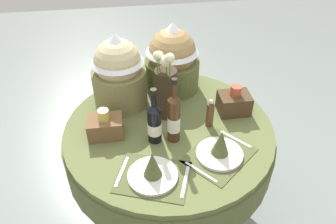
{
  "coord_description": "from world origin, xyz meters",
  "views": [
    {
      "loc": [
        -0.21,
        -1.39,
        1.97
      ],
      "look_at": [
        0.0,
        0.03,
        0.84
      ],
      "focal_mm": 35.08,
      "sensor_mm": 36.0,
      "label": 1
    }
  ],
  "objects_px": {
    "wine_bottle_left": "(174,118)",
    "woven_basket_side_right": "(234,102)",
    "place_setting_right": "(220,149)",
    "pepper_mill": "(210,114)",
    "woven_basket_side_left": "(105,126)",
    "dining_table": "(169,144)",
    "place_setting_left": "(153,170)",
    "flower_vase": "(166,89)",
    "gift_tub_back_centre": "(172,56)",
    "wine_bottle_centre": "(154,123)",
    "gift_tub_back_left": "(118,68)"
  },
  "relations": [
    {
      "from": "gift_tub_back_centre",
      "to": "woven_basket_side_left",
      "type": "relative_size",
      "value": 2.37
    },
    {
      "from": "place_setting_right",
      "to": "wine_bottle_centre",
      "type": "relative_size",
      "value": 1.3
    },
    {
      "from": "woven_basket_side_right",
      "to": "gift_tub_back_centre",
      "type": "bearing_deg",
      "value": 135.19
    },
    {
      "from": "wine_bottle_centre",
      "to": "gift_tub_back_left",
      "type": "relative_size",
      "value": 0.72
    },
    {
      "from": "place_setting_right",
      "to": "flower_vase",
      "type": "relative_size",
      "value": 0.97
    },
    {
      "from": "place_setting_right",
      "to": "woven_basket_side_right",
      "type": "bearing_deg",
      "value": 62.59
    },
    {
      "from": "pepper_mill",
      "to": "woven_basket_side_right",
      "type": "relative_size",
      "value": 0.99
    },
    {
      "from": "wine_bottle_left",
      "to": "place_setting_right",
      "type": "bearing_deg",
      "value": -36.46
    },
    {
      "from": "pepper_mill",
      "to": "woven_basket_side_left",
      "type": "height_order",
      "value": "pepper_mill"
    },
    {
      "from": "place_setting_right",
      "to": "pepper_mill",
      "type": "relative_size",
      "value": 2.39
    },
    {
      "from": "place_setting_right",
      "to": "gift_tub_back_left",
      "type": "bearing_deg",
      "value": 131.67
    },
    {
      "from": "wine_bottle_centre",
      "to": "pepper_mill",
      "type": "bearing_deg",
      "value": 13.4
    },
    {
      "from": "dining_table",
      "to": "place_setting_left",
      "type": "bearing_deg",
      "value": -110.0
    },
    {
      "from": "dining_table",
      "to": "woven_basket_side_right",
      "type": "xyz_separation_m",
      "value": [
        0.4,
        0.08,
        0.21
      ]
    },
    {
      "from": "place_setting_left",
      "to": "gift_tub_back_left",
      "type": "bearing_deg",
      "value": 101.22
    },
    {
      "from": "place_setting_left",
      "to": "woven_basket_side_right",
      "type": "bearing_deg",
      "value": 39.58
    },
    {
      "from": "wine_bottle_left",
      "to": "wine_bottle_centre",
      "type": "xyz_separation_m",
      "value": [
        -0.1,
        0.01,
        -0.02
      ]
    },
    {
      "from": "dining_table",
      "to": "pepper_mill",
      "type": "bearing_deg",
      "value": -5.95
    },
    {
      "from": "wine_bottle_left",
      "to": "gift_tub_back_centre",
      "type": "bearing_deg",
      "value": 82.03
    },
    {
      "from": "place_setting_right",
      "to": "pepper_mill",
      "type": "bearing_deg",
      "value": 88.52
    },
    {
      "from": "dining_table",
      "to": "pepper_mill",
      "type": "distance_m",
      "value": 0.32
    },
    {
      "from": "wine_bottle_centre",
      "to": "wine_bottle_left",
      "type": "bearing_deg",
      "value": -4.7
    },
    {
      "from": "place_setting_left",
      "to": "dining_table",
      "type": "bearing_deg",
      "value": 70.0
    },
    {
      "from": "wine_bottle_centre",
      "to": "place_setting_left",
      "type": "bearing_deg",
      "value": -98.85
    },
    {
      "from": "pepper_mill",
      "to": "gift_tub_back_left",
      "type": "xyz_separation_m",
      "value": [
        -0.48,
        0.3,
        0.16
      ]
    },
    {
      "from": "gift_tub_back_centre",
      "to": "woven_basket_side_right",
      "type": "xyz_separation_m",
      "value": [
        0.32,
        -0.32,
        -0.16
      ]
    },
    {
      "from": "flower_vase",
      "to": "wine_bottle_centre",
      "type": "relative_size",
      "value": 1.34
    },
    {
      "from": "wine_bottle_left",
      "to": "woven_basket_side_right",
      "type": "xyz_separation_m",
      "value": [
        0.39,
        0.19,
        -0.08
      ]
    },
    {
      "from": "gift_tub_back_left",
      "to": "wine_bottle_left",
      "type": "bearing_deg",
      "value": -55.05
    },
    {
      "from": "dining_table",
      "to": "place_setting_right",
      "type": "distance_m",
      "value": 0.39
    },
    {
      "from": "flower_vase",
      "to": "gift_tub_back_centre",
      "type": "xyz_separation_m",
      "value": [
        0.08,
        0.29,
        0.05
      ]
    },
    {
      "from": "dining_table",
      "to": "woven_basket_side_left",
      "type": "relative_size",
      "value": 6.39
    },
    {
      "from": "dining_table",
      "to": "gift_tub_back_centre",
      "type": "relative_size",
      "value": 2.69
    },
    {
      "from": "place_setting_left",
      "to": "gift_tub_back_centre",
      "type": "distance_m",
      "value": 0.81
    },
    {
      "from": "place_setting_right",
      "to": "woven_basket_side_left",
      "type": "distance_m",
      "value": 0.62
    },
    {
      "from": "gift_tub_back_left",
      "to": "woven_basket_side_right",
      "type": "xyz_separation_m",
      "value": [
        0.65,
        -0.19,
        -0.17
      ]
    },
    {
      "from": "wine_bottle_centre",
      "to": "gift_tub_back_left",
      "type": "distance_m",
      "value": 0.42
    },
    {
      "from": "pepper_mill",
      "to": "place_setting_left",
      "type": "bearing_deg",
      "value": -136.97
    },
    {
      "from": "place_setting_right",
      "to": "woven_basket_side_left",
      "type": "bearing_deg",
      "value": 156.77
    },
    {
      "from": "place_setting_left",
      "to": "wine_bottle_left",
      "type": "relative_size",
      "value": 1.07
    },
    {
      "from": "woven_basket_side_right",
      "to": "place_setting_left",
      "type": "bearing_deg",
      "value": -140.42
    },
    {
      "from": "dining_table",
      "to": "woven_basket_side_right",
      "type": "relative_size",
      "value": 6.63
    },
    {
      "from": "wine_bottle_left",
      "to": "dining_table",
      "type": "bearing_deg",
      "value": 95.34
    },
    {
      "from": "flower_vase",
      "to": "gift_tub_back_left",
      "type": "xyz_separation_m",
      "value": [
        -0.25,
        0.16,
        0.06
      ]
    },
    {
      "from": "place_setting_right",
      "to": "flower_vase",
      "type": "bearing_deg",
      "value": 120.55
    },
    {
      "from": "wine_bottle_left",
      "to": "wine_bottle_centre",
      "type": "height_order",
      "value": "wine_bottle_left"
    },
    {
      "from": "wine_bottle_left",
      "to": "woven_basket_side_left",
      "type": "xyz_separation_m",
      "value": [
        -0.36,
        0.09,
        -0.08
      ]
    },
    {
      "from": "flower_vase",
      "to": "wine_bottle_left",
      "type": "height_order",
      "value": "flower_vase"
    },
    {
      "from": "place_setting_right",
      "to": "dining_table",
      "type": "bearing_deg",
      "value": 130.01
    },
    {
      "from": "wine_bottle_centre",
      "to": "gift_tub_back_centre",
      "type": "distance_m",
      "value": 0.54
    }
  ]
}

